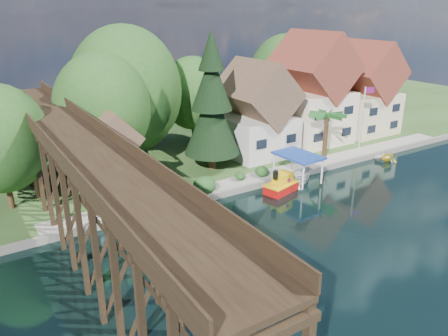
% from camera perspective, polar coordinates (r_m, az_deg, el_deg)
% --- Properties ---
extents(ground, '(140.00, 140.00, 0.00)m').
position_cam_1_polar(ground, '(37.40, 9.83, -7.17)').
color(ground, black).
rests_on(ground, ground).
extents(bank, '(140.00, 52.00, 0.50)m').
position_cam_1_polar(bank, '(64.74, -10.55, 5.00)').
color(bank, '#2A481D').
rests_on(bank, ground).
extents(seawall, '(60.00, 0.40, 0.62)m').
position_cam_1_polar(seawall, '(45.14, 6.94, -1.59)').
color(seawall, slate).
rests_on(seawall, ground).
extents(promenade, '(50.00, 2.60, 0.06)m').
position_cam_1_polar(promenade, '(47.18, 7.86, -0.35)').
color(promenade, gray).
rests_on(promenade, bank).
extents(trestle_bridge, '(4.12, 44.18, 9.30)m').
position_cam_1_polar(trestle_bridge, '(32.37, -17.92, -1.97)').
color(trestle_bridge, black).
rests_on(trestle_bridge, ground).
extents(house_left, '(7.64, 8.64, 11.02)m').
position_cam_1_polar(house_left, '(51.44, 4.18, 6.92)').
color(house_left, beige).
rests_on(house_left, bank).
extents(house_center, '(8.65, 9.18, 13.89)m').
position_cam_1_polar(house_center, '(57.22, 11.30, 9.28)').
color(house_center, beige).
rests_on(house_center, bank).
extents(house_right, '(8.15, 8.64, 12.45)m').
position_cam_1_polar(house_right, '(63.46, 17.60, 9.22)').
color(house_right, beige).
rests_on(house_right, bank).
extents(shed, '(5.09, 5.40, 7.85)m').
position_cam_1_polar(shed, '(42.59, -14.56, 1.56)').
color(shed, beige).
rests_on(shed, bank).
extents(bg_trees, '(49.90, 13.30, 10.57)m').
position_cam_1_polar(bg_trees, '(52.23, -4.63, 9.53)').
color(bg_trees, '#382314').
rests_on(bg_trees, bank).
extents(shrubs, '(15.76, 2.47, 1.70)m').
position_cam_1_polar(shrubs, '(41.27, -3.46, -2.26)').
color(shrubs, '#1E4017').
rests_on(shrubs, bank).
extents(conifer, '(5.91, 5.91, 14.55)m').
position_cam_1_polar(conifer, '(45.60, -1.62, 8.26)').
color(conifer, '#382314').
rests_on(conifer, bank).
extents(palm_tree, '(4.60, 4.60, 5.81)m').
position_cam_1_polar(palm_tree, '(50.10, 13.32, 6.56)').
color(palm_tree, '#382314').
rests_on(palm_tree, bank).
extents(flagpole, '(1.19, 0.43, 7.87)m').
position_cam_1_polar(flagpole, '(54.31, 17.80, 6.93)').
color(flagpole, white).
rests_on(flagpole, bank).
extents(tugboat, '(3.87, 2.74, 2.54)m').
position_cam_1_polar(tugboat, '(42.94, 7.50, -2.16)').
color(tugboat, '#B20E0B').
rests_on(tugboat, ground).
extents(boat_white_a, '(4.74, 3.74, 0.89)m').
position_cam_1_polar(boat_white_a, '(45.47, 9.49, -1.38)').
color(boat_white_a, white).
rests_on(boat_white_a, ground).
extents(boat_canopy, '(3.93, 4.97, 3.06)m').
position_cam_1_polar(boat_canopy, '(45.14, 9.56, -0.36)').
color(boat_canopy, silver).
rests_on(boat_canopy, ground).
extents(boat_yellow, '(2.97, 2.71, 1.34)m').
position_cam_1_polar(boat_yellow, '(54.57, 20.60, 1.55)').
color(boat_yellow, gold).
rests_on(boat_yellow, ground).
extents(boat_white_b, '(4.47, 3.90, 0.77)m').
position_cam_1_polar(boat_white_b, '(55.48, 20.22, 1.59)').
color(boat_white_b, silver).
rests_on(boat_white_b, ground).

